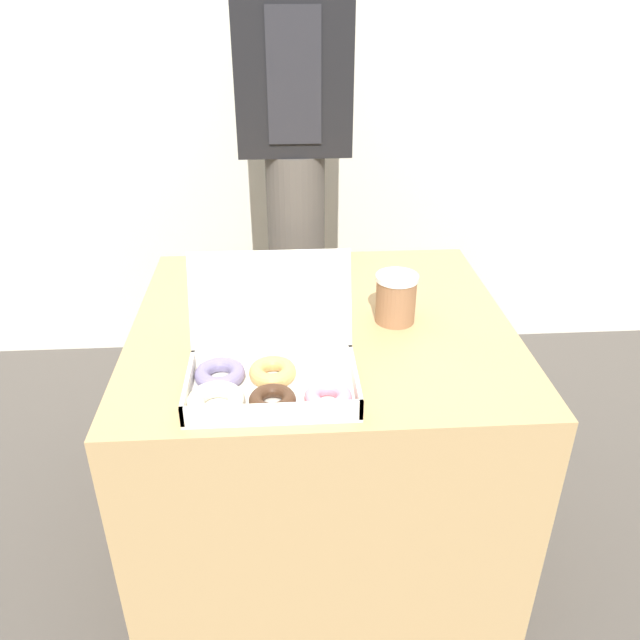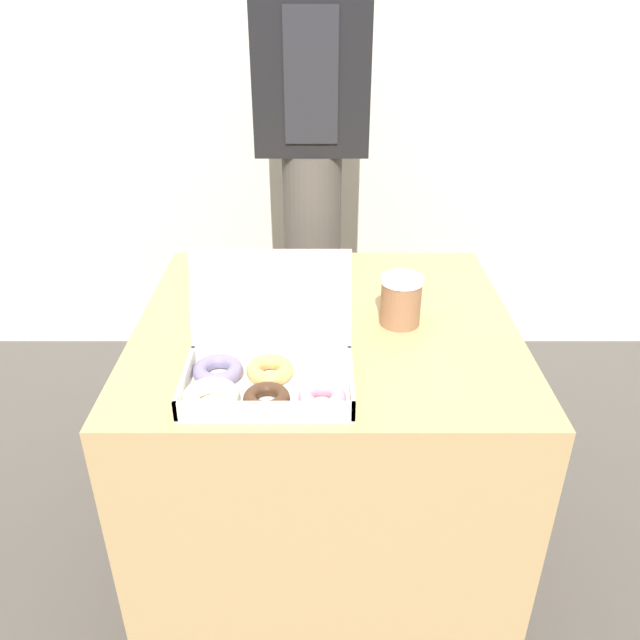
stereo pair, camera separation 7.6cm
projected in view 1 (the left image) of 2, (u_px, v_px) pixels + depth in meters
ground_plane at (321, 529)px, 1.88m from camera, size 14.00×14.00×0.00m
wall_back at (301, 30)px, 2.26m from camera, size 10.00×0.05×2.60m
table at (321, 435)px, 1.71m from camera, size 0.92×0.87×0.72m
donut_box at (263, 374)px, 1.26m from camera, size 0.36×0.30×0.24m
coffee_cup at (396, 298)px, 1.51m from camera, size 0.10×0.10×0.12m
person_customer at (294, 135)px, 2.01m from camera, size 0.36×0.22×1.80m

